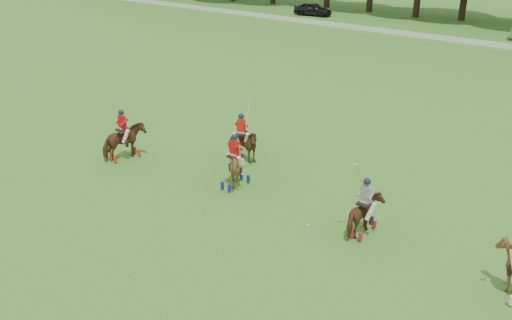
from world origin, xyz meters
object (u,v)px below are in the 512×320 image
Objects in this scene: polo_red_b at (241,145)px; polo_stripe_a at (364,215)px; polo_red_a at (124,141)px; car_left at (313,9)px; polo_red_c at (235,168)px; polo_ball at (307,225)px.

polo_stripe_a is at bearing -18.11° from polo_red_b.
polo_red_a is at bearing -177.08° from polo_stripe_a.
car_left is at bearing 124.34° from polo_stripe_a.
car_left is at bearing 117.70° from polo_red_b.
car_left is 46.80m from polo_stripe_a.
polo_stripe_a reaches higher than polo_red_c.
polo_red_c is 25.59× the size of polo_ball.
car_left is at bearing 118.04° from polo_red_c.
polo_stripe_a is 2.10m from polo_ball.
polo_ball is at bearing -12.71° from polo_red_c.
polo_stripe_a is (11.77, 0.60, -0.09)m from polo_red_a.
polo_red_a is 26.13× the size of polo_ball.
polo_red_a is at bearing -172.00° from polo_red_c.
polo_red_b reaches higher than car_left.
polo_red_c is at bearing 8.00° from polo_red_a.
polo_stripe_a reaches higher than car_left.
car_left is 1.55× the size of polo_stripe_a.
polo_red_a reaches higher than polo_ball.
car_left is 41.89m from polo_red_a.
polo_red_b is at bearing 161.89° from polo_stripe_a.
polo_red_b is at bearing -161.17° from car_left.
polo_red_b is 6.40m from polo_ball.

